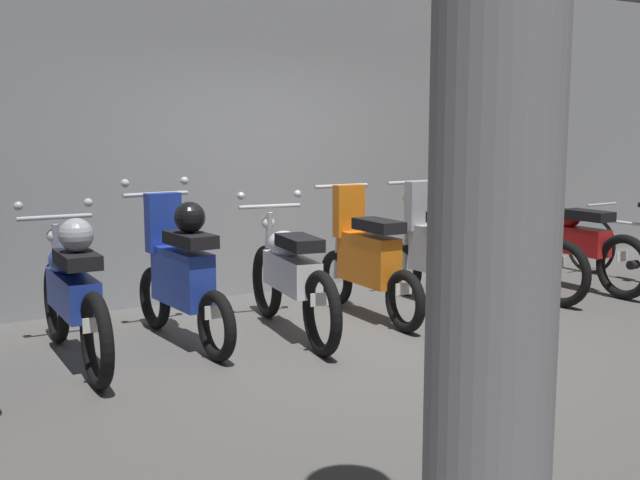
{
  "coord_description": "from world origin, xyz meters",
  "views": [
    {
      "loc": [
        -3.55,
        -4.95,
        1.73
      ],
      "look_at": [
        -0.09,
        0.73,
        0.75
      ],
      "focal_mm": 44.37,
      "sensor_mm": 36.0,
      "label": 1
    }
  ],
  "objects_px": {
    "motorbike_slot_2": "(181,273)",
    "motorbike_slot_3": "(290,275)",
    "motorbike_slot_7": "(571,242)",
    "motorbike_slot_4": "(366,260)",
    "motorbike_slot_6": "(505,247)",
    "motorbike_slot_1": "(73,292)",
    "motorbike_slot_5": "(439,251)",
    "bicycle": "(630,249)",
    "support_pillar": "(497,141)"
  },
  "relations": [
    {
      "from": "bicycle",
      "to": "support_pillar",
      "type": "bearing_deg",
      "value": -146.46
    },
    {
      "from": "motorbike_slot_1",
      "to": "motorbike_slot_3",
      "type": "distance_m",
      "value": 1.74
    },
    {
      "from": "motorbike_slot_2",
      "to": "motorbike_slot_3",
      "type": "bearing_deg",
      "value": -13.46
    },
    {
      "from": "motorbike_slot_1",
      "to": "motorbike_slot_3",
      "type": "relative_size",
      "value": 1.01
    },
    {
      "from": "motorbike_slot_4",
      "to": "support_pillar",
      "type": "relative_size",
      "value": 0.5
    },
    {
      "from": "motorbike_slot_3",
      "to": "motorbike_slot_5",
      "type": "bearing_deg",
      "value": 6.15
    },
    {
      "from": "motorbike_slot_5",
      "to": "bicycle",
      "type": "relative_size",
      "value": 0.97
    },
    {
      "from": "motorbike_slot_3",
      "to": "bicycle",
      "type": "height_order",
      "value": "motorbike_slot_3"
    },
    {
      "from": "motorbike_slot_5",
      "to": "support_pillar",
      "type": "xyz_separation_m",
      "value": [
        -3.1,
        -3.95,
        1.15
      ]
    },
    {
      "from": "motorbike_slot_7",
      "to": "motorbike_slot_4",
      "type": "bearing_deg",
      "value": 178.78
    },
    {
      "from": "motorbike_slot_5",
      "to": "support_pillar",
      "type": "relative_size",
      "value": 0.5
    },
    {
      "from": "motorbike_slot_7",
      "to": "motorbike_slot_3",
      "type": "bearing_deg",
      "value": -178.34
    },
    {
      "from": "motorbike_slot_3",
      "to": "motorbike_slot_4",
      "type": "bearing_deg",
      "value": 10.2
    },
    {
      "from": "motorbike_slot_2",
      "to": "motorbike_slot_3",
      "type": "distance_m",
      "value": 0.9
    },
    {
      "from": "motorbike_slot_3",
      "to": "motorbike_slot_6",
      "type": "distance_m",
      "value": 2.6
    },
    {
      "from": "motorbike_slot_1",
      "to": "motorbike_slot_2",
      "type": "relative_size",
      "value": 1.16
    },
    {
      "from": "support_pillar",
      "to": "motorbike_slot_3",
      "type": "bearing_deg",
      "value": 70.04
    },
    {
      "from": "motorbike_slot_2",
      "to": "support_pillar",
      "type": "distance_m",
      "value": 4.16
    },
    {
      "from": "motorbike_slot_5",
      "to": "bicycle",
      "type": "bearing_deg",
      "value": -4.22
    },
    {
      "from": "motorbike_slot_2",
      "to": "motorbike_slot_7",
      "type": "height_order",
      "value": "motorbike_slot_2"
    },
    {
      "from": "motorbike_slot_2",
      "to": "motorbike_slot_4",
      "type": "xyz_separation_m",
      "value": [
        1.74,
        -0.05,
        -0.04
      ]
    },
    {
      "from": "support_pillar",
      "to": "motorbike_slot_6",
      "type": "bearing_deg",
      "value": 44.91
    },
    {
      "from": "motorbike_slot_2",
      "to": "motorbike_slot_3",
      "type": "relative_size",
      "value": 0.87
    },
    {
      "from": "motorbike_slot_3",
      "to": "motorbike_slot_5",
      "type": "xyz_separation_m",
      "value": [
        1.73,
        0.19,
        0.03
      ]
    },
    {
      "from": "motorbike_slot_5",
      "to": "motorbike_slot_3",
      "type": "bearing_deg",
      "value": -173.85
    },
    {
      "from": "motorbike_slot_5",
      "to": "motorbike_slot_6",
      "type": "xyz_separation_m",
      "value": [
        0.86,
        -0.0,
        -0.03
      ]
    },
    {
      "from": "motorbike_slot_1",
      "to": "motorbike_slot_7",
      "type": "height_order",
      "value": "same"
    },
    {
      "from": "motorbike_slot_1",
      "to": "motorbike_slot_5",
      "type": "xyz_separation_m",
      "value": [
        3.47,
        0.07,
        -0.0
      ]
    },
    {
      "from": "motorbike_slot_5",
      "to": "motorbike_slot_4",
      "type": "bearing_deg",
      "value": -177.95
    },
    {
      "from": "motorbike_slot_1",
      "to": "motorbike_slot_5",
      "type": "height_order",
      "value": "motorbike_slot_5"
    },
    {
      "from": "motorbike_slot_1",
      "to": "motorbike_slot_6",
      "type": "bearing_deg",
      "value": 0.87
    },
    {
      "from": "motorbike_slot_3",
      "to": "motorbike_slot_5",
      "type": "relative_size",
      "value": 1.15
    },
    {
      "from": "motorbike_slot_1",
      "to": "bicycle",
      "type": "height_order",
      "value": "motorbike_slot_1"
    },
    {
      "from": "motorbike_slot_6",
      "to": "bicycle",
      "type": "relative_size",
      "value": 1.13
    },
    {
      "from": "motorbike_slot_5",
      "to": "motorbike_slot_7",
      "type": "height_order",
      "value": "motorbike_slot_5"
    },
    {
      "from": "motorbike_slot_4",
      "to": "bicycle",
      "type": "height_order",
      "value": "motorbike_slot_4"
    },
    {
      "from": "motorbike_slot_2",
      "to": "motorbike_slot_3",
      "type": "xyz_separation_m",
      "value": [
        0.87,
        -0.21,
        -0.08
      ]
    },
    {
      "from": "motorbike_slot_1",
      "to": "motorbike_slot_2",
      "type": "height_order",
      "value": "motorbike_slot_2"
    },
    {
      "from": "motorbike_slot_5",
      "to": "motorbike_slot_6",
      "type": "height_order",
      "value": "motorbike_slot_5"
    },
    {
      "from": "motorbike_slot_4",
      "to": "support_pillar",
      "type": "distance_m",
      "value": 4.66
    },
    {
      "from": "bicycle",
      "to": "motorbike_slot_7",
      "type": "bearing_deg",
      "value": 172.99
    },
    {
      "from": "bicycle",
      "to": "motorbike_slot_4",
      "type": "bearing_deg",
      "value": 177.35
    },
    {
      "from": "motorbike_slot_5",
      "to": "support_pillar",
      "type": "bearing_deg",
      "value": -128.08
    },
    {
      "from": "bicycle",
      "to": "motorbike_slot_1",
      "type": "bearing_deg",
      "value": 178.86
    },
    {
      "from": "motorbike_slot_1",
      "to": "motorbike_slot_5",
      "type": "bearing_deg",
      "value": 1.15
    },
    {
      "from": "motorbike_slot_5",
      "to": "motorbike_slot_7",
      "type": "relative_size",
      "value": 0.86
    },
    {
      "from": "motorbike_slot_5",
      "to": "motorbike_slot_7",
      "type": "distance_m",
      "value": 1.74
    },
    {
      "from": "motorbike_slot_7",
      "to": "support_pillar",
      "type": "xyz_separation_m",
      "value": [
        -4.83,
        -3.87,
        1.18
      ]
    },
    {
      "from": "motorbike_slot_6",
      "to": "motorbike_slot_7",
      "type": "bearing_deg",
      "value": -5.41
    },
    {
      "from": "motorbike_slot_6",
      "to": "motorbike_slot_7",
      "type": "height_order",
      "value": "motorbike_slot_7"
    }
  ]
}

